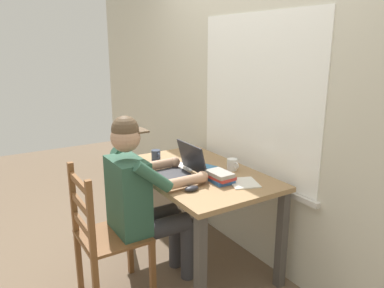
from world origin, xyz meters
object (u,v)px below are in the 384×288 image
Objects in this scene: seated_person at (143,195)px; landscape_photo_print at (209,167)px; laptop at (182,169)px; computer_mouse at (192,188)px; coffee_mug_dark at (156,156)px; coffee_mug_white at (232,165)px; desk at (197,185)px; book_stack_main at (221,177)px; wooden_chair at (105,236)px.

landscape_photo_print is at bearing 97.69° from seated_person.
laptop reaches higher than computer_mouse.
coffee_mug_white is at bearing 37.30° from coffee_mug_dark.
landscape_photo_print is (-0.03, 0.14, 0.11)m from desk.
coffee_mug_dark is 0.68m from book_stack_main.
wooden_chair is 0.93m from landscape_photo_print.
book_stack_main is at bearing 95.63° from computer_mouse.
wooden_chair reaches higher than coffee_mug_white.
coffee_mug_white is at bearing 111.53° from computer_mouse.
seated_person is 0.35m from computer_mouse.
desk is 11.20× the size of coffee_mug_dark.
coffee_mug_white is 0.59× the size of book_stack_main.
computer_mouse is 0.91× the size of coffee_mug_dark.
seated_person is at bearing -95.71° from coffee_mug_white.
seated_person is 10.88× the size of coffee_mug_white.
book_stack_main reaches higher than desk.
landscape_photo_print is at bearing 95.24° from wooden_chair.
wooden_chair is 0.82m from coffee_mug_dark.
coffee_mug_white is (0.07, 0.98, 0.34)m from wooden_chair.
wooden_chair is 0.69m from laptop.
seated_person reaches higher than laptop.
landscape_photo_print is at bearing 132.37° from computer_mouse.
computer_mouse is (0.28, -0.09, -0.04)m from laptop.
coffee_mug_dark is 0.85× the size of landscape_photo_print.
seated_person is 11.26× the size of coffee_mug_dark.
seated_person reaches higher than wooden_chair.
laptop reaches higher than coffee_mug_white.
coffee_mug_white is (0.07, 0.70, 0.12)m from seated_person.
seated_person is 0.71m from coffee_mug_white.
coffee_mug_dark is at bearing -166.72° from book_stack_main.
desk is 0.44m from coffee_mug_dark.
seated_person is at bearing -116.10° from book_stack_main.
seated_person is 0.55m from coffee_mug_dark.
wooden_chair is (0.00, -0.28, -0.23)m from seated_person.
laptop is 0.30m from computer_mouse.
wooden_chair is 1.04m from coffee_mug_white.
seated_person is at bearing 90.00° from wooden_chair.
laptop is at bearing -97.36° from landscape_photo_print.
wooden_chair is 8.50× the size of coffee_mug_dark.
laptop reaches higher than coffee_mug_dark.
coffee_mug_dark is (-0.43, 0.60, 0.34)m from wooden_chair.
seated_person is at bearing -85.85° from laptop.
landscape_photo_print is (-0.34, 0.37, -0.02)m from computer_mouse.
coffee_mug_white is 0.28m from book_stack_main.
coffee_mug_white is at bearing 85.92° from wooden_chair.
seated_person is at bearing -36.47° from coffee_mug_dark.
desk is at bearing -177.02° from book_stack_main.
coffee_mug_dark reaches higher than desk.
laptop is 0.29m from landscape_photo_print.
laptop is at bearing -103.64° from coffee_mug_white.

